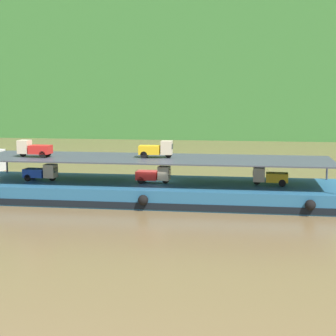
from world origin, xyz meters
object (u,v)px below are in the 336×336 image
cargo_barge (153,191)px  mini_truck_lower_stern (41,172)px  mini_truck_lower_aft (154,175)px  mini_truck_upper_stern (34,149)px  mini_truck_lower_mid (270,176)px  mini_truck_upper_mid (156,149)px

cargo_barge → mini_truck_lower_stern: bearing=-177.1°
mini_truck_lower_aft → mini_truck_upper_stern: size_ratio=0.99×
mini_truck_lower_mid → mini_truck_upper_mid: (-9.12, 0.24, 2.00)m
cargo_barge → mini_truck_lower_stern: 9.48m
mini_truck_upper_stern → mini_truck_upper_mid: (10.06, 1.04, 0.00)m
mini_truck_lower_stern → mini_truck_lower_mid: 18.74m
mini_truck_lower_mid → mini_truck_upper_stern: (-19.17, -0.80, 2.00)m
mini_truck_lower_aft → mini_truck_upper_stern: mini_truck_upper_stern is taller
mini_truck_lower_mid → mini_truck_upper_mid: mini_truck_upper_mid is taller
cargo_barge → mini_truck_upper_stern: bearing=-175.6°
mini_truck_lower_aft → mini_truck_lower_stern: bearing=-179.4°
cargo_barge → mini_truck_upper_stern: 10.41m
cargo_barge → mini_truck_lower_mid: mini_truck_lower_mid is taller
mini_truck_lower_stern → mini_truck_lower_mid: size_ratio=1.01×
mini_truck_lower_aft → cargo_barge: bearing=111.7°
mini_truck_lower_stern → mini_truck_lower_aft: (9.51, 0.11, 0.00)m
mini_truck_lower_aft → mini_truck_upper_stern: bearing=-177.8°
mini_truck_lower_stern → mini_truck_upper_stern: size_ratio=1.00×
mini_truck_lower_stern → mini_truck_upper_mid: size_ratio=1.00×
mini_truck_lower_aft → mini_truck_lower_mid: 9.24m
mini_truck_lower_stern → mini_truck_upper_mid: bearing=4.5°
cargo_barge → mini_truck_lower_mid: bearing=0.2°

